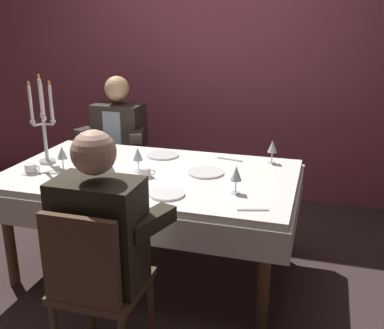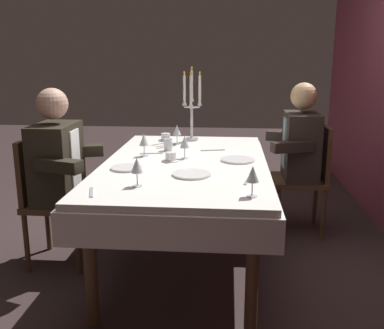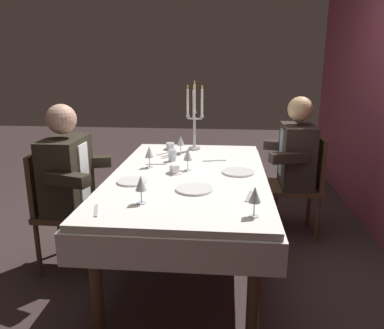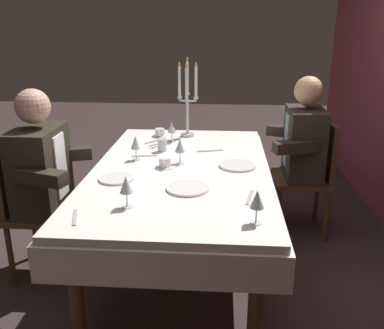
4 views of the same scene
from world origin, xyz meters
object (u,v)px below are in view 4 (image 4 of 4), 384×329
object	(u,v)px
dinner_plate_0	(188,188)
coffee_cup_0	(165,163)
dining_table	(181,185)
coffee_cup_1	(160,133)
seated_diner_0	(305,143)
dinner_plate_1	(117,179)
wine_glass_2	(126,185)
wine_glass_4	(172,128)
wine_glass_0	(257,200)
dinner_plate_2	(238,166)
wine_glass_1	(136,143)
candelabra	(187,101)
seated_diner_1	(39,169)
wine_glass_3	(180,146)
water_tumbler_0	(162,145)

from	to	relation	value
dinner_plate_0	coffee_cup_0	xyz separation A→B (m)	(-0.35, -0.17, 0.02)
dining_table	dinner_plate_0	world-z (taller)	dinner_plate_0
coffee_cup_1	seated_diner_0	size ratio (longest dim) A/B	0.11
dining_table	dinner_plate_1	distance (m)	0.45
wine_glass_2	seated_diner_0	world-z (taller)	seated_diner_0
dinner_plate_1	wine_glass_4	distance (m)	0.86
dinner_plate_0	wine_glass_2	distance (m)	0.40
wine_glass_4	seated_diner_0	bearing A→B (deg)	93.56
dinner_plate_0	wine_glass_0	xyz separation A→B (m)	(0.39, 0.35, 0.11)
dinner_plate_2	seated_diner_0	size ratio (longest dim) A/B	0.19
dinner_plate_1	wine_glass_0	distance (m)	0.93
wine_glass_1	seated_diner_0	bearing A→B (deg)	112.94
dinner_plate_0	dinner_plate_2	xyz separation A→B (m)	(-0.40, 0.29, 0.00)
dinner_plate_2	wine_glass_4	bearing A→B (deg)	-137.80
dinner_plate_2	candelabra	bearing A→B (deg)	-152.30
wine_glass_0	wine_glass_1	xyz separation A→B (m)	(-0.88, -0.73, 0.00)
dining_table	wine_glass_0	xyz separation A→B (m)	(0.75, 0.42, 0.23)
dining_table	wine_glass_1	xyz separation A→B (m)	(-0.13, -0.31, 0.24)
wine_glass_0	dinner_plate_2	bearing A→B (deg)	-175.64
coffee_cup_1	wine_glass_2	bearing A→B (deg)	1.40
seated_diner_1	coffee_cup_0	bearing A→B (deg)	95.51
dining_table	seated_diner_1	distance (m)	0.90
wine_glass_4	wine_glass_3	bearing A→B (deg)	12.67
candelabra	seated_diner_0	world-z (taller)	candelabra
wine_glass_3	coffee_cup_1	world-z (taller)	wine_glass_3
dinner_plate_1	wine_glass_3	world-z (taller)	wine_glass_3
candelabra	water_tumbler_0	world-z (taller)	candelabra
candelabra	dinner_plate_1	bearing A→B (deg)	-18.30
wine_glass_3	wine_glass_2	bearing A→B (deg)	-15.75
wine_glass_0	seated_diner_0	size ratio (longest dim) A/B	0.13
dinner_plate_0	wine_glass_1	distance (m)	0.63
dining_table	wine_glass_0	size ratio (longest dim) A/B	11.83
wine_glass_2	wine_glass_3	world-z (taller)	same
coffee_cup_0	coffee_cup_1	xyz separation A→B (m)	(-0.75, -0.14, 0.00)
dinner_plate_0	wine_glass_3	xyz separation A→B (m)	(-0.44, -0.09, 0.11)
wine_glass_3	seated_diner_0	size ratio (longest dim) A/B	0.13
wine_glass_3	wine_glass_4	bearing A→B (deg)	-167.33
wine_glass_3	wine_glass_4	distance (m)	0.51
dining_table	wine_glass_2	size ratio (longest dim) A/B	11.83
dinner_plate_0	coffee_cup_0	world-z (taller)	coffee_cup_0
water_tumbler_0	dinner_plate_0	bearing A→B (deg)	18.91
candelabra	wine_glass_1	distance (m)	0.72
seated_diner_0	wine_glass_4	bearing A→B (deg)	-86.44
dinner_plate_1	water_tumbler_0	distance (m)	0.61
dinner_plate_1	coffee_cup_1	size ratio (longest dim) A/B	1.57
wine_glass_2	water_tumbler_0	bearing A→B (deg)	177.41
wine_glass_0	coffee_cup_1	xyz separation A→B (m)	(-1.49, -0.66, -0.09)
coffee_cup_0	wine_glass_0	bearing A→B (deg)	35.09
wine_glass_3	dinner_plate_0	bearing A→B (deg)	11.15
dinner_plate_0	wine_glass_4	distance (m)	0.96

